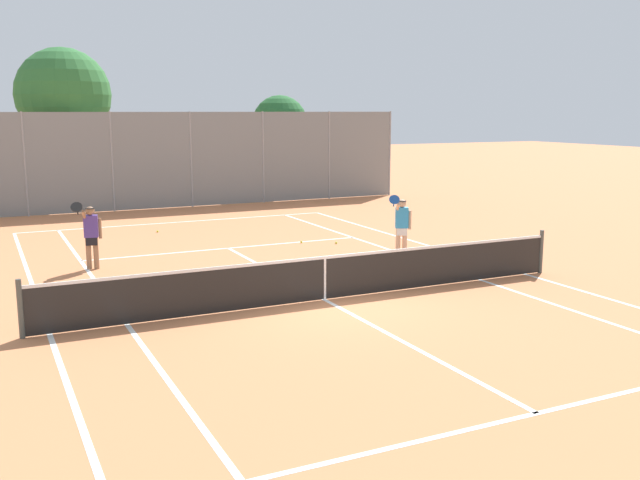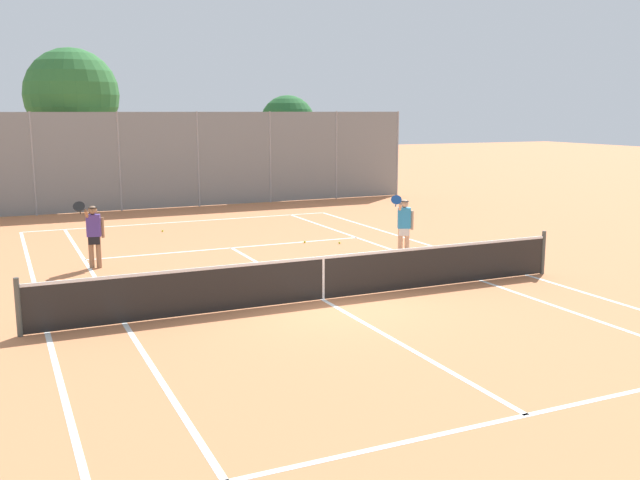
# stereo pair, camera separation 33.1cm
# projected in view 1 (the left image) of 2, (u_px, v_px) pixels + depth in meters

# --- Properties ---
(ground_plane) EXTENTS (120.00, 120.00, 0.00)m
(ground_plane) POSITION_uv_depth(u_px,v_px,m) (325.00, 300.00, 15.12)
(ground_plane) COLOR #CC7A4C
(court_line_markings) EXTENTS (11.10, 23.90, 0.01)m
(court_line_markings) POSITION_uv_depth(u_px,v_px,m) (325.00, 300.00, 15.12)
(court_line_markings) COLOR white
(court_line_markings) RESTS_ON ground
(tennis_net) EXTENTS (12.00, 0.10, 1.07)m
(tennis_net) POSITION_uv_depth(u_px,v_px,m) (325.00, 277.00, 15.03)
(tennis_net) COLOR #474C47
(tennis_net) RESTS_ON ground
(player_far_left) EXTENTS (0.78, 0.71, 1.77)m
(player_far_left) POSITION_uv_depth(u_px,v_px,m) (91.00, 233.00, 17.90)
(player_far_left) COLOR #936B4C
(player_far_left) RESTS_ON ground
(player_far_right) EXTENTS (0.87, 0.67, 1.77)m
(player_far_right) POSITION_uv_depth(u_px,v_px,m) (402.00, 224.00, 19.32)
(player_far_right) COLOR #D8A884
(player_far_right) RESTS_ON ground
(loose_tennis_ball_0) EXTENTS (0.07, 0.07, 0.07)m
(loose_tennis_ball_0) POSITION_uv_depth(u_px,v_px,m) (301.00, 242.00, 21.61)
(loose_tennis_ball_0) COLOR #D1DB33
(loose_tennis_ball_0) RESTS_ON ground
(loose_tennis_ball_1) EXTENTS (0.07, 0.07, 0.07)m
(loose_tennis_ball_1) POSITION_uv_depth(u_px,v_px,m) (158.00, 231.00, 23.51)
(loose_tennis_ball_1) COLOR #D1DB33
(loose_tennis_ball_1) RESTS_ON ground
(loose_tennis_ball_2) EXTENTS (0.07, 0.07, 0.07)m
(loose_tennis_ball_2) POSITION_uv_depth(u_px,v_px,m) (336.00, 243.00, 21.48)
(loose_tennis_ball_2) COLOR #D1DB33
(loose_tennis_ball_2) RESTS_ON ground
(back_fence) EXTENTS (22.45, 0.08, 3.93)m
(back_fence) POSITION_uv_depth(u_px,v_px,m) (153.00, 161.00, 28.79)
(back_fence) COLOR gray
(back_fence) RESTS_ON ground
(tree_behind_left) EXTENTS (3.83, 3.83, 6.51)m
(tree_behind_left) POSITION_uv_depth(u_px,v_px,m) (63.00, 98.00, 29.24)
(tree_behind_left) COLOR brown
(tree_behind_left) RESTS_ON ground
(tree_behind_right) EXTENTS (2.77, 2.65, 4.69)m
(tree_behind_right) POSITION_uv_depth(u_px,v_px,m) (283.00, 125.00, 34.19)
(tree_behind_right) COLOR brown
(tree_behind_right) RESTS_ON ground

